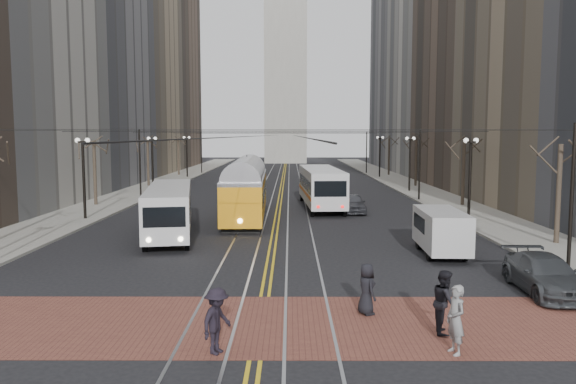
{
  "coord_description": "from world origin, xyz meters",
  "views": [
    {
      "loc": [
        0.95,
        -21.64,
        6.1
      ],
      "look_at": [
        0.85,
        8.67,
        3.0
      ],
      "focal_mm": 35.0,
      "sensor_mm": 36.0,
      "label": 1
    }
  ],
  "objects_px": {
    "sedan_grey": "(353,203)",
    "pedestrian_b": "(456,320)",
    "pedestrian_c": "(445,302)",
    "pedestrian_d": "(217,321)",
    "sedan_parked": "(545,274)",
    "pedestrian_a": "(367,289)",
    "rear_bus": "(321,188)",
    "transit_bus": "(170,211)",
    "streetcar": "(246,195)",
    "cargo_van": "(441,233)"
  },
  "relations": [
    {
      "from": "transit_bus",
      "to": "sedan_grey",
      "type": "relative_size",
      "value": 2.7
    },
    {
      "from": "sedan_parked",
      "to": "streetcar",
      "type": "bearing_deg",
      "value": 125.2
    },
    {
      "from": "pedestrian_a",
      "to": "cargo_van",
      "type": "bearing_deg",
      "value": -48.69
    },
    {
      "from": "sedan_parked",
      "to": "pedestrian_c",
      "type": "xyz_separation_m",
      "value": [
        -5.1,
        -4.47,
        0.27
      ]
    },
    {
      "from": "sedan_grey",
      "to": "pedestrian_c",
      "type": "bearing_deg",
      "value": -90.78
    },
    {
      "from": "sedan_grey",
      "to": "sedan_parked",
      "type": "xyz_separation_m",
      "value": [
        4.93,
        -22.37,
        -0.02
      ]
    },
    {
      "from": "pedestrian_a",
      "to": "pedestrian_c",
      "type": "bearing_deg",
      "value": -150.59
    },
    {
      "from": "sedan_parked",
      "to": "sedan_grey",
      "type": "bearing_deg",
      "value": 103.87
    },
    {
      "from": "cargo_van",
      "to": "pedestrian_d",
      "type": "bearing_deg",
      "value": -124.49
    },
    {
      "from": "rear_bus",
      "to": "pedestrian_b",
      "type": "height_order",
      "value": "rear_bus"
    },
    {
      "from": "transit_bus",
      "to": "sedan_parked",
      "type": "height_order",
      "value": "transit_bus"
    },
    {
      "from": "sedan_grey",
      "to": "pedestrian_b",
      "type": "relative_size",
      "value": 2.25
    },
    {
      "from": "streetcar",
      "to": "cargo_van",
      "type": "relative_size",
      "value": 2.81
    },
    {
      "from": "rear_bus",
      "to": "cargo_van",
      "type": "distance_m",
      "value": 19.2
    },
    {
      "from": "cargo_van",
      "to": "sedan_parked",
      "type": "height_order",
      "value": "cargo_van"
    },
    {
      "from": "cargo_van",
      "to": "pedestrian_a",
      "type": "height_order",
      "value": "cargo_van"
    },
    {
      "from": "pedestrian_b",
      "to": "pedestrian_c",
      "type": "height_order",
      "value": "pedestrian_c"
    },
    {
      "from": "sedan_grey",
      "to": "pedestrian_d",
      "type": "height_order",
      "value": "pedestrian_d"
    },
    {
      "from": "sedan_grey",
      "to": "pedestrian_a",
      "type": "relative_size",
      "value": 2.51
    },
    {
      "from": "rear_bus",
      "to": "pedestrian_a",
      "type": "distance_m",
      "value": 28.04
    },
    {
      "from": "streetcar",
      "to": "pedestrian_c",
      "type": "distance_m",
      "value": 25.35
    },
    {
      "from": "sedan_parked",
      "to": "pedestrian_c",
      "type": "relative_size",
      "value": 2.53
    },
    {
      "from": "rear_bus",
      "to": "pedestrian_a",
      "type": "xyz_separation_m",
      "value": [
        0.01,
        -28.03,
        -0.76
      ]
    },
    {
      "from": "pedestrian_c",
      "to": "pedestrian_d",
      "type": "xyz_separation_m",
      "value": [
        -6.8,
        -1.66,
        -0.05
      ]
    },
    {
      "from": "sedan_grey",
      "to": "pedestrian_b",
      "type": "bearing_deg",
      "value": -91.07
    },
    {
      "from": "pedestrian_c",
      "to": "sedan_grey",
      "type": "bearing_deg",
      "value": 8.84
    },
    {
      "from": "streetcar",
      "to": "sedan_grey",
      "type": "relative_size",
      "value": 3.3
    },
    {
      "from": "transit_bus",
      "to": "pedestrian_d",
      "type": "distance_m",
      "value": 19.29
    },
    {
      "from": "rear_bus",
      "to": "pedestrian_d",
      "type": "height_order",
      "value": "rear_bus"
    },
    {
      "from": "transit_bus",
      "to": "cargo_van",
      "type": "relative_size",
      "value": 2.3
    },
    {
      "from": "transit_bus",
      "to": "rear_bus",
      "type": "xyz_separation_m",
      "value": [
        9.91,
        12.96,
        0.17
      ]
    },
    {
      "from": "streetcar",
      "to": "pedestrian_a",
      "type": "xyz_separation_m",
      "value": [
        5.83,
        -22.24,
        -0.82
      ]
    },
    {
      "from": "rear_bus",
      "to": "pedestrian_a",
      "type": "height_order",
      "value": "rear_bus"
    },
    {
      "from": "sedan_grey",
      "to": "pedestrian_c",
      "type": "distance_m",
      "value": 26.84
    },
    {
      "from": "transit_bus",
      "to": "pedestrian_b",
      "type": "height_order",
      "value": "transit_bus"
    },
    {
      "from": "streetcar",
      "to": "cargo_van",
      "type": "xyz_separation_m",
      "value": [
        10.9,
        -12.71,
        -0.57
      ]
    },
    {
      "from": "sedan_parked",
      "to": "pedestrian_d",
      "type": "bearing_deg",
      "value": -151.32
    },
    {
      "from": "streetcar",
      "to": "sedan_grey",
      "type": "distance_m",
      "value": 8.67
    },
    {
      "from": "pedestrian_a",
      "to": "pedestrian_b",
      "type": "relative_size",
      "value": 0.9
    },
    {
      "from": "sedan_parked",
      "to": "pedestrian_a",
      "type": "height_order",
      "value": "pedestrian_a"
    },
    {
      "from": "cargo_van",
      "to": "pedestrian_c",
      "type": "xyz_separation_m",
      "value": [
        -2.91,
        -11.34,
        -0.14
      ]
    },
    {
      "from": "sedan_parked",
      "to": "pedestrian_d",
      "type": "relative_size",
      "value": 2.67
    },
    {
      "from": "transit_bus",
      "to": "rear_bus",
      "type": "bearing_deg",
      "value": 42.94
    },
    {
      "from": "streetcar",
      "to": "sedan_parked",
      "type": "height_order",
      "value": "streetcar"
    },
    {
      "from": "streetcar",
      "to": "sedan_grey",
      "type": "height_order",
      "value": "streetcar"
    },
    {
      "from": "streetcar",
      "to": "pedestrian_d",
      "type": "distance_m",
      "value": 25.75
    },
    {
      "from": "transit_bus",
      "to": "pedestrian_c",
      "type": "distance_m",
      "value": 20.77
    },
    {
      "from": "cargo_van",
      "to": "sedan_parked",
      "type": "xyz_separation_m",
      "value": [
        2.19,
        -6.87,
        -0.41
      ]
    },
    {
      "from": "transit_bus",
      "to": "rear_bus",
      "type": "relative_size",
      "value": 0.94
    },
    {
      "from": "rear_bus",
      "to": "pedestrian_c",
      "type": "relative_size",
      "value": 6.42
    }
  ]
}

